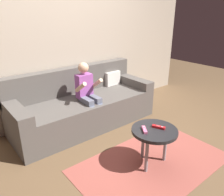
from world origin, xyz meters
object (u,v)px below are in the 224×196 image
couch (83,106)px  game_remote_pink_near_edge (144,130)px  person_seated_on_couch (88,93)px  game_remote_red_center (159,127)px  coffee_table (154,134)px

couch → game_remote_pink_near_edge: couch is taller
couch → game_remote_pink_near_edge: 1.27m
person_seated_on_couch → game_remote_pink_near_edge: person_seated_on_couch is taller
person_seated_on_couch → game_remote_red_center: (0.15, -1.14, -0.10)m
coffee_table → game_remote_pink_near_edge: size_ratio=3.63×
coffee_table → couch: bearing=93.2°
game_remote_red_center → person_seated_on_couch: bearing=97.5°
coffee_table → game_remote_pink_near_edge: (-0.11, 0.04, 0.06)m
person_seated_on_couch → coffee_table: bearing=-85.1°
couch → game_remote_red_center: couch is taller
couch → game_remote_red_center: size_ratio=14.67×
coffee_table → game_remote_pink_near_edge: bearing=157.6°
person_seated_on_couch → game_remote_pink_near_edge: (-0.01, -1.08, -0.10)m
couch → game_remote_red_center: 1.33m
person_seated_on_couch → game_remote_pink_near_edge: 1.08m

